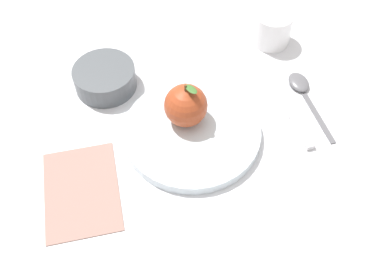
{
  "coord_description": "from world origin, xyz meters",
  "views": [
    {
      "loc": [
        0.21,
        -0.39,
        0.6
      ],
      "look_at": [
        -0.02,
        -0.01,
        0.02
      ],
      "focal_mm": 42.29,
      "sensor_mm": 36.0,
      "label": 1
    }
  ],
  "objects": [
    {
      "name": "ground_plane",
      "position": [
        0.0,
        0.0,
        0.0
      ],
      "size": [
        2.4,
        2.4,
        0.0
      ],
      "primitive_type": "plane",
      "color": "silver"
    },
    {
      "name": "dinner_plate",
      "position": [
        -0.02,
        -0.01,
        0.01
      ],
      "size": [
        0.22,
        0.22,
        0.02
      ],
      "color": "silver",
      "rests_on": "ground_plane"
    },
    {
      "name": "apple",
      "position": [
        -0.03,
        -0.0,
        0.05
      ],
      "size": [
        0.07,
        0.07,
        0.08
      ],
      "color": "#9E3D1E",
      "rests_on": "dinner_plate"
    },
    {
      "name": "side_bowl",
      "position": [
        -0.2,
        0.01,
        0.02
      ],
      "size": [
        0.11,
        0.11,
        0.04
      ],
      "color": "#4C5156",
      "rests_on": "ground_plane"
    },
    {
      "name": "cup",
      "position": [
        0.0,
        0.26,
        0.04
      ],
      "size": [
        0.07,
        0.07,
        0.06
      ],
      "color": "white",
      "rests_on": "ground_plane"
    },
    {
      "name": "knife",
      "position": [
        0.11,
        0.11,
        0.0
      ],
      "size": [
        0.14,
        0.13,
        0.01
      ],
      "color": "silver",
      "rests_on": "ground_plane"
    },
    {
      "name": "spoon",
      "position": [
        0.1,
        0.17,
        0.01
      ],
      "size": [
        0.13,
        0.13,
        0.01
      ],
      "color": "#59595E",
      "rests_on": "ground_plane"
    },
    {
      "name": "linen_napkin",
      "position": [
        -0.11,
        -0.19,
        0.0
      ],
      "size": [
        0.19,
        0.19,
        0.0
      ],
      "primitive_type": "cube",
      "rotation": [
        0.0,
        0.0,
        0.75
      ],
      "color": "gray",
      "rests_on": "ground_plane"
    }
  ]
}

